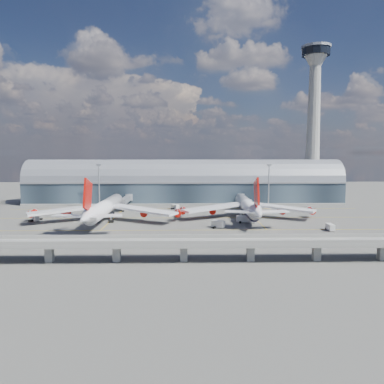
{
  "coord_description": "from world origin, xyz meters",
  "views": [
    {
      "loc": [
        0.36,
        -164.34,
        32.33
      ],
      "look_at": [
        3.69,
        10.0,
        14.0
      ],
      "focal_mm": 35.0,
      "sensor_mm": 36.0,
      "label": 1
    }
  ],
  "objects_px": {
    "control_tower": "(313,123)",
    "service_truck_0": "(35,218)",
    "service_truck_1": "(218,224)",
    "cargo_train_0": "(238,242)",
    "cargo_train_1": "(167,242)",
    "airliner_right": "(247,207)",
    "service_truck_3": "(330,227)",
    "service_truck_4": "(255,218)",
    "floodlight_mast_left": "(99,185)",
    "airliner_left": "(104,208)",
    "floodlight_mast_right": "(269,185)",
    "service_truck_5": "(175,207)",
    "service_truck_2": "(246,219)"
  },
  "relations": [
    {
      "from": "control_tower",
      "to": "service_truck_0",
      "type": "height_order",
      "value": "control_tower"
    },
    {
      "from": "service_truck_0",
      "to": "service_truck_1",
      "type": "bearing_deg",
      "value": -41.67
    },
    {
      "from": "cargo_train_0",
      "to": "cargo_train_1",
      "type": "height_order",
      "value": "cargo_train_1"
    },
    {
      "from": "airliner_right",
      "to": "cargo_train_0",
      "type": "height_order",
      "value": "airliner_right"
    },
    {
      "from": "control_tower",
      "to": "service_truck_3",
      "type": "bearing_deg",
      "value": -104.2
    },
    {
      "from": "airliner_right",
      "to": "service_truck_4",
      "type": "bearing_deg",
      "value": -66.32
    },
    {
      "from": "floodlight_mast_left",
      "to": "service_truck_3",
      "type": "distance_m",
      "value": 130.2
    },
    {
      "from": "control_tower",
      "to": "cargo_train_0",
      "type": "height_order",
      "value": "control_tower"
    },
    {
      "from": "airliner_left",
      "to": "service_truck_1",
      "type": "relative_size",
      "value": 12.58
    },
    {
      "from": "floodlight_mast_right",
      "to": "cargo_train_0",
      "type": "bearing_deg",
      "value": -108.96
    },
    {
      "from": "airliner_left",
      "to": "cargo_train_1",
      "type": "bearing_deg",
      "value": -54.25
    },
    {
      "from": "service_truck_3",
      "to": "cargo_train_0",
      "type": "relative_size",
      "value": 1.09
    },
    {
      "from": "service_truck_5",
      "to": "cargo_train_1",
      "type": "xyz_separation_m",
      "value": [
        -0.58,
        -84.61,
        -0.38
      ]
    },
    {
      "from": "control_tower",
      "to": "service_truck_0",
      "type": "relative_size",
      "value": 13.54
    },
    {
      "from": "floodlight_mast_right",
      "to": "cargo_train_0",
      "type": "xyz_separation_m",
      "value": [
        -30.77,
        -89.55,
        -12.73
      ]
    },
    {
      "from": "airliner_left",
      "to": "service_truck_0",
      "type": "distance_m",
      "value": 33.97
    },
    {
      "from": "airliner_right",
      "to": "service_truck_1",
      "type": "xyz_separation_m",
      "value": [
        -16.66,
        -23.69,
        -4.22
      ]
    },
    {
      "from": "floodlight_mast_left",
      "to": "service_truck_0",
      "type": "distance_m",
      "value": 48.69
    },
    {
      "from": "floodlight_mast_left",
      "to": "airliner_left",
      "type": "distance_m",
      "value": 47.94
    },
    {
      "from": "service_truck_4",
      "to": "cargo_train_0",
      "type": "bearing_deg",
      "value": -120.03
    },
    {
      "from": "floodlight_mast_right",
      "to": "service_truck_5",
      "type": "bearing_deg",
      "value": -174.33
    },
    {
      "from": "service_truck_3",
      "to": "cargo_train_1",
      "type": "relative_size",
      "value": 0.66
    },
    {
      "from": "service_truck_1",
      "to": "cargo_train_0",
      "type": "relative_size",
      "value": 1.14
    },
    {
      "from": "control_tower",
      "to": "floodlight_mast_left",
      "type": "distance_m",
      "value": 143.01
    },
    {
      "from": "service_truck_2",
      "to": "cargo_train_1",
      "type": "relative_size",
      "value": 1.05
    },
    {
      "from": "service_truck_3",
      "to": "service_truck_5",
      "type": "xyz_separation_m",
      "value": [
        -66.35,
        61.51,
        -0.04
      ]
    },
    {
      "from": "airliner_left",
      "to": "floodlight_mast_left",
      "type": "bearing_deg",
      "value": 105.8
    },
    {
      "from": "service_truck_3",
      "to": "service_truck_5",
      "type": "height_order",
      "value": "service_truck_3"
    },
    {
      "from": "service_truck_1",
      "to": "service_truck_2",
      "type": "relative_size",
      "value": 0.66
    },
    {
      "from": "control_tower",
      "to": "service_truck_2",
      "type": "relative_size",
      "value": 11.26
    },
    {
      "from": "airliner_right",
      "to": "service_truck_4",
      "type": "height_order",
      "value": "airliner_right"
    },
    {
      "from": "airliner_right",
      "to": "cargo_train_1",
      "type": "height_order",
      "value": "airliner_right"
    },
    {
      "from": "airliner_left",
      "to": "cargo_train_0",
      "type": "height_order",
      "value": "airliner_left"
    },
    {
      "from": "cargo_train_0",
      "to": "airliner_left",
      "type": "bearing_deg",
      "value": 60.91
    },
    {
      "from": "airliner_left",
      "to": "service_truck_0",
      "type": "bearing_deg",
      "value": 174.61
    },
    {
      "from": "airliner_left",
      "to": "service_truck_1",
      "type": "distance_m",
      "value": 54.33
    },
    {
      "from": "service_truck_3",
      "to": "airliner_left",
      "type": "bearing_deg",
      "value": 169.36
    },
    {
      "from": "service_truck_1",
      "to": "service_truck_5",
      "type": "xyz_separation_m",
      "value": [
        -20.03,
        54.91,
        -0.23
      ]
    },
    {
      "from": "airliner_left",
      "to": "floodlight_mast_right",
      "type": "bearing_deg",
      "value": 28.03
    },
    {
      "from": "service_truck_2",
      "to": "service_truck_5",
      "type": "xyz_separation_m",
      "value": [
        -34.11,
        43.19,
        -0.29
      ]
    },
    {
      "from": "cargo_train_0",
      "to": "service_truck_2",
      "type": "bearing_deg",
      "value": -4.45
    },
    {
      "from": "service_truck_0",
      "to": "cargo_train_1",
      "type": "distance_m",
      "value": 80.59
    },
    {
      "from": "floodlight_mast_left",
      "to": "airliner_right",
      "type": "xyz_separation_m",
      "value": [
        81.31,
        -36.72,
        -7.8
      ]
    },
    {
      "from": "cargo_train_0",
      "to": "service_truck_3",
      "type": "bearing_deg",
      "value": -53.0
    },
    {
      "from": "cargo_train_1",
      "to": "service_truck_1",
      "type": "bearing_deg",
      "value": -47.31
    },
    {
      "from": "service_truck_2",
      "to": "airliner_right",
      "type": "bearing_deg",
      "value": 1.73
    },
    {
      "from": "floodlight_mast_right",
      "to": "cargo_train_1",
      "type": "relative_size",
      "value": 2.94
    },
    {
      "from": "service_truck_2",
      "to": "airliner_left",
      "type": "bearing_deg",
      "value": 101.34
    },
    {
      "from": "service_truck_5",
      "to": "cargo_train_1",
      "type": "height_order",
      "value": "service_truck_5"
    },
    {
      "from": "airliner_right",
      "to": "service_truck_0",
      "type": "height_order",
      "value": "airliner_right"
    }
  ]
}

